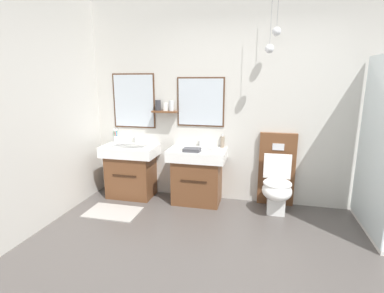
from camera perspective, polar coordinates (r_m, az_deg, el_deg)
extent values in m
cube|color=#4C4744|center=(2.81, 9.52, -25.24)|extent=(6.05, 4.93, 0.10)
cube|color=beige|center=(4.03, 12.11, 8.40)|extent=(4.85, 0.12, 2.77)
cube|color=#4C301E|center=(4.36, -11.31, 8.76)|extent=(0.64, 0.02, 0.78)
cube|color=silver|center=(4.35, -11.37, 8.75)|extent=(0.60, 0.01, 0.74)
cube|color=#4C301E|center=(4.05, 1.70, 8.70)|extent=(0.66, 0.02, 0.67)
cube|color=silver|center=(4.04, 1.67, 8.69)|extent=(0.62, 0.01, 0.63)
cube|color=brown|center=(4.12, -5.33, 6.84)|extent=(0.36, 0.14, 0.02)
cylinder|color=#333338|center=(4.16, -6.69, 8.05)|extent=(0.08, 0.08, 0.15)
cylinder|color=white|center=(4.12, -5.24, 7.78)|extent=(0.08, 0.08, 0.11)
cylinder|color=silver|center=(4.08, -4.07, 7.98)|extent=(0.06, 0.06, 0.14)
cylinder|color=gray|center=(3.73, 15.35, 24.02)|extent=(0.01, 0.01, 0.68)
sphere|color=silver|center=(3.67, 14.97, 18.04)|extent=(0.10, 0.10, 0.10)
cylinder|color=gray|center=(3.85, 16.56, 25.12)|extent=(0.01, 0.01, 0.48)
sphere|color=silver|center=(3.80, 16.26, 20.85)|extent=(0.10, 0.10, 0.10)
cube|color=#9E9993|center=(4.00, -15.24, -12.29)|extent=(0.68, 0.44, 0.01)
cube|color=brown|center=(4.39, -11.78, -5.62)|extent=(0.64, 0.44, 0.61)
cube|color=black|center=(4.17, -13.14, -5.60)|extent=(0.35, 0.01, 0.02)
cube|color=white|center=(4.28, -12.01, -0.77)|extent=(0.78, 0.49, 0.15)
cube|color=silver|center=(4.24, -12.22, -0.08)|extent=(0.48, 0.27, 0.03)
cylinder|color=silver|center=(4.43, -11.01, 1.44)|extent=(0.03, 0.03, 0.11)
cylinder|color=silver|center=(4.37, -11.33, 1.92)|extent=(0.02, 0.11, 0.02)
cube|color=brown|center=(4.08, 1.02, -6.76)|extent=(0.64, 0.44, 0.61)
cube|color=black|center=(3.85, 0.30, -6.84)|extent=(0.35, 0.01, 0.02)
cube|color=white|center=(3.97, 1.04, -1.56)|extent=(0.78, 0.49, 0.15)
cube|color=silver|center=(3.93, 0.95, -0.83)|extent=(0.48, 0.27, 0.03)
cylinder|color=silver|center=(4.13, 1.63, 0.84)|extent=(0.03, 0.03, 0.11)
cylinder|color=silver|center=(4.06, 1.48, 1.35)|extent=(0.02, 0.11, 0.02)
cube|color=brown|center=(4.13, 16.25, -4.25)|extent=(0.48, 0.10, 1.00)
cube|color=silver|center=(3.99, 16.57, -0.08)|extent=(0.15, 0.01, 0.09)
cube|color=white|center=(3.99, 16.12, -9.89)|extent=(0.22, 0.30, 0.34)
ellipsoid|color=white|center=(3.86, 16.31, -8.29)|extent=(0.37, 0.46, 0.24)
torus|color=white|center=(3.82, 16.40, -6.96)|extent=(0.35, 0.35, 0.04)
cube|color=white|center=(3.99, 16.40, -3.74)|extent=(0.35, 0.03, 0.33)
cylinder|color=silver|center=(4.54, -14.72, 1.43)|extent=(0.07, 0.07, 0.09)
cylinder|color=#2D84DB|center=(4.52, -14.56, 2.10)|extent=(0.03, 0.02, 0.16)
cube|color=white|center=(4.52, -14.71, 3.13)|extent=(0.02, 0.02, 0.03)
cylinder|color=#33B266|center=(4.54, -14.65, 2.20)|extent=(0.04, 0.01, 0.17)
cube|color=white|center=(4.52, -14.53, 3.27)|extent=(0.02, 0.02, 0.03)
cylinder|color=#33B266|center=(4.53, -14.97, 2.15)|extent=(0.03, 0.04, 0.17)
cube|color=white|center=(4.54, -15.08, 3.26)|extent=(0.02, 0.02, 0.03)
cylinder|color=#DB3847|center=(4.52, -14.81, 2.07)|extent=(0.01, 0.01, 0.16)
cube|color=white|center=(4.50, -14.89, 3.09)|extent=(0.01, 0.02, 0.03)
cylinder|color=gray|center=(4.05, 5.99, 0.88)|extent=(0.06, 0.06, 0.16)
cylinder|color=silver|center=(4.03, 6.02, 2.22)|extent=(0.02, 0.02, 0.04)
cube|color=#47474C|center=(3.81, -0.01, -0.66)|extent=(0.22, 0.16, 0.04)
cube|color=silver|center=(3.68, 32.30, 0.25)|extent=(0.02, 1.03, 1.90)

